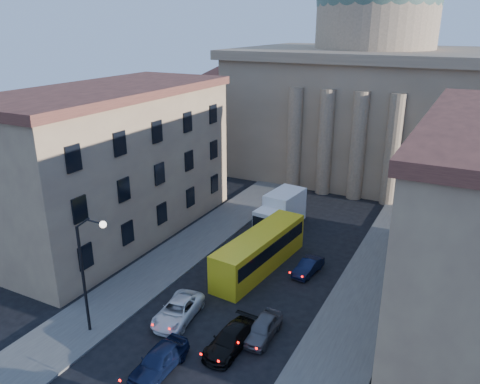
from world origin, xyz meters
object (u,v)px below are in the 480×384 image
object	(u,v)px
box_truck	(280,212)
street_lamp	(88,266)
city_bus	(260,250)
car_left_near	(159,360)

from	to	relation	value
box_truck	street_lamp	bearing A→B (deg)	-95.17
city_bus	box_truck	world-z (taller)	box_truck
car_left_near	city_bus	xyz separation A→B (m)	(-0.00, 14.54, 0.98)
car_left_near	street_lamp	bearing A→B (deg)	171.00
car_left_near	city_bus	bearing A→B (deg)	89.73
car_left_near	box_truck	bearing A→B (deg)	94.06
car_left_near	box_truck	world-z (taller)	box_truck
car_left_near	city_bus	distance (m)	14.58
city_bus	car_left_near	bearing A→B (deg)	-84.41
street_lamp	car_left_near	distance (m)	7.70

